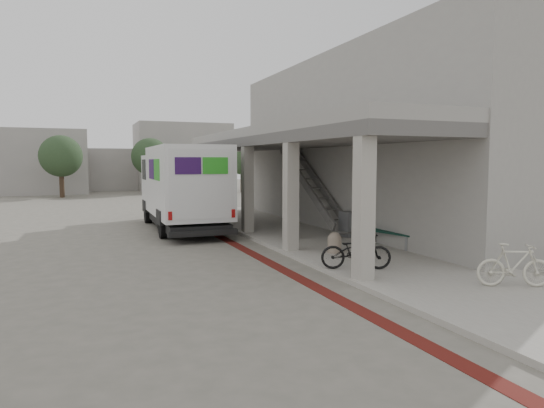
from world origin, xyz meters
name	(u,v)px	position (x,y,z in m)	size (l,w,h in m)	color
ground	(229,262)	(0.00, 0.00, 0.00)	(120.00, 120.00, 0.00)	#615E53
bike_lane_stripe	(241,247)	(1.00, 2.00, 0.01)	(0.35, 40.00, 0.01)	#541510
sidewalk	(354,250)	(4.00, 0.00, 0.06)	(4.40, 28.00, 0.12)	gray
transit_building	(357,146)	(6.83, 4.50, 3.40)	(7.60, 17.00, 7.00)	gray
distant_backdrop	(89,162)	(-2.84, 35.89, 2.70)	(28.00, 10.00, 6.50)	gray
tree_left	(61,156)	(-5.00, 28.00, 3.18)	(3.20, 3.20, 4.80)	#38281C
tree_mid	(150,157)	(2.00, 30.00, 3.18)	(3.20, 3.20, 4.80)	#38281C
tree_right	(242,157)	(10.00, 29.00, 3.18)	(3.20, 3.20, 4.80)	#38281C
fedex_truck	(182,186)	(0.12, 6.93, 1.78)	(2.59, 7.90, 3.35)	black
bench	(389,235)	(5.20, -0.14, 0.46)	(0.87, 2.07, 0.47)	gray
bollard_near	(334,242)	(3.07, -0.46, 0.42)	(0.40, 0.40, 0.60)	gray
bollard_far	(292,229)	(3.03, 2.46, 0.45)	(0.44, 0.44, 0.66)	gray
utility_cabinet	(348,224)	(5.00, 2.07, 0.56)	(0.40, 0.53, 0.89)	slate
bicycle_black	(356,251)	(2.50, -2.56, 0.57)	(0.60, 1.72, 0.90)	black
bicycle_cream	(514,265)	(4.70, -5.27, 0.59)	(0.44, 1.55, 0.93)	beige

